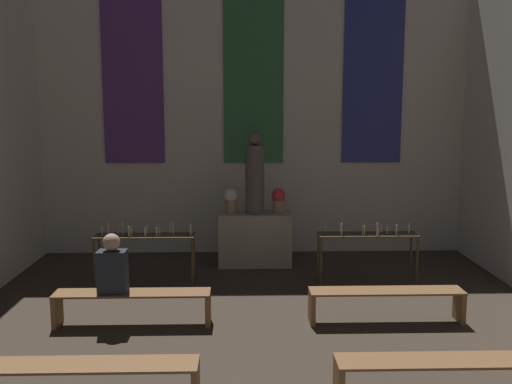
# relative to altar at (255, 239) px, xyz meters

# --- Properties ---
(wall_back) EXTENTS (8.11, 0.16, 5.37)m
(wall_back) POSITION_rel_altar_xyz_m (0.00, 0.94, 2.26)
(wall_back) COLOR silver
(wall_back) RESTS_ON ground_plane
(altar) EXTENTS (1.27, 0.58, 0.92)m
(altar) POSITION_rel_altar_xyz_m (0.00, 0.00, 0.00)
(altar) COLOR #ADA38E
(altar) RESTS_ON ground_plane
(statue) EXTENTS (0.33, 0.33, 1.41)m
(statue) POSITION_rel_altar_xyz_m (0.00, 0.00, 1.11)
(statue) COLOR #5B5651
(statue) RESTS_ON altar
(flower_vase_left) EXTENTS (0.24, 0.24, 0.44)m
(flower_vase_left) POSITION_rel_altar_xyz_m (-0.41, 0.00, 0.70)
(flower_vase_left) COLOR #937A5B
(flower_vase_left) RESTS_ON altar
(flower_vase_right) EXTENTS (0.24, 0.24, 0.44)m
(flower_vase_right) POSITION_rel_altar_xyz_m (0.41, 0.00, 0.70)
(flower_vase_right) COLOR #937A5B
(flower_vase_right) RESTS_ON altar
(candle_rack_left) EXTENTS (1.54, 0.38, 1.01)m
(candle_rack_left) POSITION_rel_altar_xyz_m (-1.72, -1.17, 0.24)
(candle_rack_left) COLOR #473823
(candle_rack_left) RESTS_ON ground_plane
(candle_rack_right) EXTENTS (1.54, 0.38, 1.01)m
(candle_rack_right) POSITION_rel_altar_xyz_m (1.72, -1.17, 0.24)
(candle_rack_right) COLOR #473823
(candle_rack_right) RESTS_ON ground_plane
(pew_second_left) EXTENTS (1.98, 0.36, 0.43)m
(pew_second_left) POSITION_rel_altar_xyz_m (-1.62, -4.79, -0.14)
(pew_second_left) COLOR brown
(pew_second_left) RESTS_ON ground_plane
(pew_second_right) EXTENTS (1.98, 0.36, 0.43)m
(pew_second_right) POSITION_rel_altar_xyz_m (1.62, -4.79, -0.14)
(pew_second_right) COLOR brown
(pew_second_right) RESTS_ON ground_plane
(pew_back_left) EXTENTS (1.98, 0.36, 0.43)m
(pew_back_left) POSITION_rel_altar_xyz_m (-1.62, -2.76, -0.14)
(pew_back_left) COLOR brown
(pew_back_left) RESTS_ON ground_plane
(pew_back_right) EXTENTS (1.98, 0.36, 0.43)m
(pew_back_right) POSITION_rel_altar_xyz_m (1.62, -2.76, -0.14)
(pew_back_right) COLOR brown
(pew_back_right) RESTS_ON ground_plane
(person_seated) EXTENTS (0.36, 0.24, 0.76)m
(person_seated) POSITION_rel_altar_xyz_m (-1.86, -2.76, 0.31)
(person_seated) COLOR #282D38
(person_seated) RESTS_ON pew_back_left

